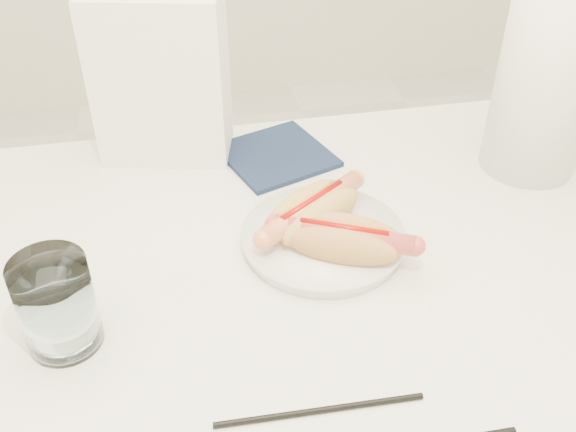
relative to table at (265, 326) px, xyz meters
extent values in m
cube|color=silver|center=(0.00, 0.00, 0.04)|extent=(1.20, 0.80, 0.04)
cylinder|color=silver|center=(0.54, 0.34, -0.34)|extent=(0.04, 0.04, 0.71)
cylinder|color=white|center=(0.09, 0.07, 0.07)|extent=(0.22, 0.22, 0.02)
ellipsoid|color=#D8A956|center=(0.09, 0.08, 0.10)|extent=(0.14, 0.11, 0.05)
ellipsoid|color=#D8A956|center=(0.07, 0.10, 0.10)|extent=(0.14, 0.11, 0.05)
ellipsoid|color=#D8A956|center=(0.08, 0.09, 0.09)|extent=(0.13, 0.12, 0.03)
cylinder|color=#F28555|center=(0.08, 0.09, 0.11)|extent=(0.16, 0.12, 0.03)
cylinder|color=#990A05|center=(0.08, 0.09, 0.12)|extent=(0.10, 0.07, 0.01)
ellipsoid|color=tan|center=(0.10, 0.02, 0.10)|extent=(0.14, 0.09, 0.05)
ellipsoid|color=tan|center=(0.11, 0.04, 0.10)|extent=(0.14, 0.09, 0.05)
ellipsoid|color=tan|center=(0.10, 0.03, 0.09)|extent=(0.13, 0.10, 0.03)
cylinder|color=#CC4948|center=(0.10, 0.03, 0.11)|extent=(0.17, 0.10, 0.03)
cylinder|color=#990A05|center=(0.10, 0.03, 0.12)|extent=(0.10, 0.06, 0.01)
cylinder|color=white|center=(-0.23, -0.03, 0.12)|extent=(0.08, 0.08, 0.11)
cylinder|color=black|center=(0.03, -0.18, 0.06)|extent=(0.21, 0.01, 0.01)
cube|color=white|center=(-0.09, 0.34, 0.19)|extent=(0.21, 0.15, 0.25)
cube|color=#111D37|center=(0.07, 0.29, 0.06)|extent=(0.19, 0.19, 0.01)
cylinder|color=white|center=(0.44, 0.19, 0.21)|extent=(0.15, 0.15, 0.31)
camera|label=1|loc=(-0.08, -0.57, 0.61)|focal=41.31mm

